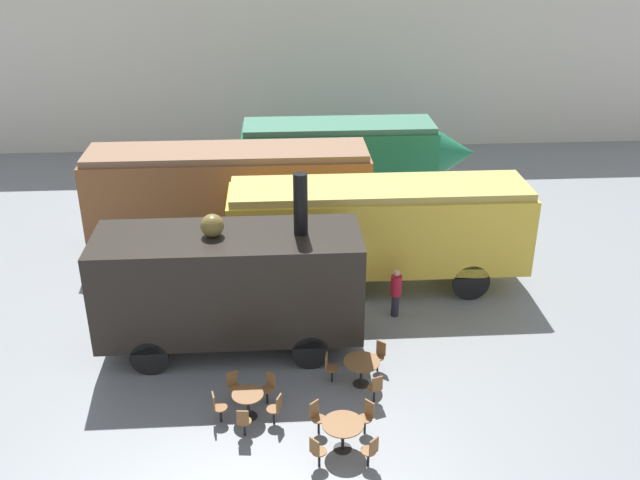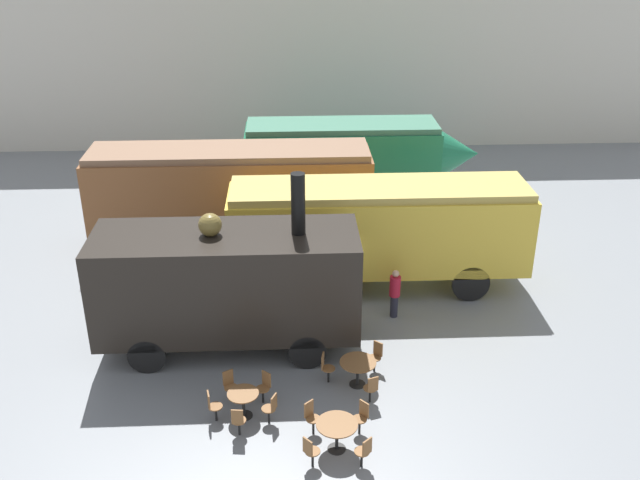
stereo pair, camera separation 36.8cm
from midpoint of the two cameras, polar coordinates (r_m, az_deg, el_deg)
The scene contains 22 objects.
ground_plane at distance 23.48m, azimuth -0.87°, elevation -4.59°, with size 80.00×80.00×0.00m, color gray.
backdrop_wall at distance 36.89m, azimuth -2.20°, elevation 14.09°, with size 44.00×0.15×9.00m.
streamlined_locomotive at distance 30.86m, azimuth 2.57°, elevation 6.93°, with size 10.02×2.49×3.34m.
passenger_coach_wooden at distance 26.27m, azimuth -7.66°, elevation 4.02°, with size 10.19×2.43×3.80m.
passenger_coach_vintage at distance 23.30m, azimuth 4.25°, elevation 1.11°, with size 9.69×2.46×3.61m.
steam_locomotive at distance 20.12m, azimuth -7.75°, elevation -3.37°, with size 7.33×2.56×5.31m.
cafe_table_near at distance 18.29m, azimuth -6.38°, elevation -12.56°, with size 0.80×0.80×0.71m.
cafe_table_mid at distance 19.24m, azimuth 2.79°, elevation -10.00°, with size 0.98×0.98×0.74m.
cafe_table_far at distance 17.22m, azimuth 1.21°, elevation -14.82°, with size 0.99×0.99×0.76m.
cafe_chair_0 at distance 18.74m, azimuth -4.69°, elevation -11.54°, with size 0.40×0.40×0.87m.
cafe_chair_1 at distance 18.86m, azimuth -7.48°, elevation -11.41°, with size 0.39×0.40×0.87m.
cafe_chair_2 at distance 18.24m, azimuth -8.82°, elevation -12.97°, with size 0.38×0.36×0.87m.
cafe_chair_3 at distance 17.72m, azimuth -6.75°, elevation -14.18°, with size 0.36×0.37×0.87m.
cafe_chair_4 at distance 18.03m, azimuth -4.12°, elevation -13.22°, with size 0.40×0.38×0.87m.
cafe_chair_5 at distance 19.37m, azimuth 0.20°, elevation -10.04°, with size 0.38×0.36×0.87m.
cafe_chair_6 at distance 18.68m, azimuth 3.91°, elevation -11.65°, with size 0.37×0.39×0.87m.
cafe_chair_7 at distance 19.89m, azimuth 4.23°, elevation -9.07°, with size 0.40×0.40×0.87m.
cafe_chair_8 at distance 17.76m, azimuth -0.89°, elevation -13.84°, with size 0.40×0.40×0.87m.
cafe_chair_9 at distance 16.83m, azimuth -0.90°, elevation -16.49°, with size 0.40×0.40×0.87m.
cafe_chair_10 at distance 16.87m, azimuth 3.45°, elevation -16.43°, with size 0.40×0.40×0.87m.
cafe_chair_11 at distance 17.80m, azimuth 3.18°, elevation -13.79°, with size 0.40×0.40×0.87m.
visitor_person at distance 22.16m, azimuth 5.61°, elevation -4.10°, with size 0.34×0.34×1.62m.
Camera 1 is at (-1.13, -20.30, 11.76)m, focal length 40.00 mm.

